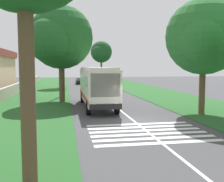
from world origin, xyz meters
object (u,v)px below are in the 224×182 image
trailing_car_0 (106,86)px  utility_pole (63,62)px  coach_bus (97,84)px  trailing_car_1 (101,84)px  roadside_tree_left_1 (59,39)px  roadside_tree_left_2 (59,52)px  trailing_car_2 (80,81)px  roadside_tree_right_2 (201,39)px  trailing_minibus_0 (92,76)px  roadside_tree_right_1 (101,53)px

trailing_car_0 → utility_pole: (-6.76, 6.65, 3.78)m
coach_bus → trailing_car_1: bearing=-8.5°
roadside_tree_left_1 → roadside_tree_left_2: roadside_tree_left_1 is taller
trailing_car_1 → trailing_car_2: size_ratio=1.00×
trailing_car_1 → roadside_tree_left_2: (-0.10, 7.53, 5.83)m
trailing_car_0 → roadside_tree_left_1: 15.66m
coach_bus → roadside_tree_left_1: (4.50, 3.45, 4.54)m
roadside_tree_right_2 → roadside_tree_left_1: bearing=49.4°
trailing_minibus_0 → roadside_tree_right_1: (14.29, -3.98, 6.49)m
roadside_tree_left_2 → roadside_tree_right_1: (31.78, -11.61, 1.54)m
roadside_tree_right_2 → roadside_tree_right_1: bearing=-0.1°
trailing_car_0 → utility_pole: size_ratio=0.51×
coach_bus → trailing_car_2: coach_bus is taller
trailing_car_1 → trailing_car_2: same height
trailing_car_0 → roadside_tree_right_2: bearing=-169.3°
coach_bus → trailing_car_1: 25.01m
roadside_tree_left_1 → trailing_car_2: bearing=-7.2°
roadside_tree_right_1 → trailing_car_2: bearing=161.6°
trailing_car_1 → trailing_car_2: bearing=20.3°
coach_bus → roadside_tree_right_2: roadside_tree_right_2 is taller
roadside_tree_left_2 → roadside_tree_left_1: bearing=-178.8°
trailing_car_2 → roadside_tree_right_2: bearing=-169.2°
roadside_tree_left_2 → roadside_tree_right_2: roadside_tree_right_2 is taller
trailing_car_1 → roadside_tree_right_1: 32.78m
trailing_car_2 → utility_pole: bearing=171.6°
trailing_minibus_0 → roadside_tree_left_1: roadside_tree_left_1 is taller
coach_bus → trailing_car_0: coach_bus is taller
coach_bus → trailing_car_0: (17.20, -3.47, -1.48)m
trailing_car_0 → trailing_minibus_0: size_ratio=0.72×
trailing_car_1 → roadside_tree_left_1: bearing=160.6°
roadside_tree_right_1 → utility_pole: 47.35m
trailing_car_0 → roadside_tree_left_2: 11.93m
trailing_car_0 → trailing_minibus_0: trailing_minibus_0 is taller
trailing_car_0 → trailing_minibus_0: (24.89, -0.31, 0.88)m
trailing_car_0 → roadside_tree_right_1: 40.09m
coach_bus → utility_pole: bearing=16.9°
roadside_tree_left_1 → roadside_tree_right_2: 14.66m
coach_bus → trailing_car_2: (33.90, -0.27, -1.48)m
roadside_tree_left_1 → coach_bus: bearing=-142.6°
coach_bus → roadside_tree_left_2: (24.59, 3.85, 4.35)m
coach_bus → trailing_minibus_0: size_ratio=1.86×
trailing_minibus_0 → roadside_tree_left_2: roadside_tree_left_2 is taller
trailing_car_1 → trailing_car_2: 9.82m
trailing_car_0 → utility_pole: 10.20m
trailing_car_1 → trailing_minibus_0: bearing=-0.3°
coach_bus → roadside_tree_right_2: (-5.02, -7.67, 3.82)m
roadside_tree_right_2 → coach_bus: bearing=56.8°
trailing_car_0 → roadside_tree_right_2: (-22.22, -4.20, 5.30)m
roadside_tree_left_1 → utility_pole: size_ratio=1.20×
trailing_minibus_0 → utility_pole: size_ratio=0.70×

